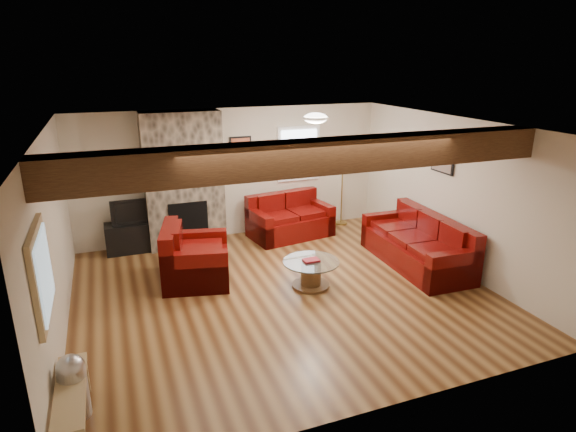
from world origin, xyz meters
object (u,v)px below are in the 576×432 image
at_px(loveseat, 290,216).
at_px(armchair_red, 196,253).
at_px(floor_lamp, 343,165).
at_px(coffee_table, 311,274).
at_px(television, 134,211).
at_px(tv_cabinet, 137,236).
at_px(sofa_three, 416,241).

xyz_separation_m(loveseat, armchair_red, (-2.12, -1.36, 0.04)).
distance_m(armchair_red, floor_lamp, 3.88).
bearing_deg(coffee_table, floor_lamp, 54.49).
relative_size(coffee_table, television, 1.08).
xyz_separation_m(television, floor_lamp, (4.20, 0.02, 0.51)).
bearing_deg(loveseat, tv_cabinet, 165.05).
xyz_separation_m(armchair_red, floor_lamp, (3.40, 1.68, 0.81)).
relative_size(television, floor_lamp, 0.54).
bearing_deg(coffee_table, sofa_three, 4.01).
distance_m(coffee_table, television, 3.51).
distance_m(sofa_three, armchair_red, 3.68).
height_order(sofa_three, armchair_red, armchair_red).
xyz_separation_m(tv_cabinet, television, (0.00, 0.00, 0.50)).
height_order(sofa_three, television, television).
relative_size(loveseat, tv_cabinet, 1.46).
xyz_separation_m(tv_cabinet, floor_lamp, (4.20, 0.02, 1.00)).
bearing_deg(floor_lamp, coffee_table, -125.51).
height_order(armchair_red, coffee_table, armchair_red).
height_order(coffee_table, tv_cabinet, tv_cabinet).
bearing_deg(coffee_table, armchair_red, 152.07).
relative_size(sofa_three, coffee_table, 2.55).
xyz_separation_m(loveseat, tv_cabinet, (-2.91, 0.30, -0.15)).
relative_size(armchair_red, coffee_table, 1.30).
relative_size(armchair_red, floor_lamp, 0.76).
bearing_deg(floor_lamp, armchair_red, -153.80).
xyz_separation_m(sofa_three, armchair_red, (-3.61, 0.71, 0.03)).
bearing_deg(coffee_table, tv_cabinet, 133.70).
xyz_separation_m(armchair_red, tv_cabinet, (-0.79, 1.66, -0.19)).
xyz_separation_m(loveseat, coffee_table, (-0.51, -2.20, -0.20)).
height_order(tv_cabinet, floor_lamp, floor_lamp).
distance_m(sofa_three, television, 5.01).
relative_size(coffee_table, floor_lamp, 0.58).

